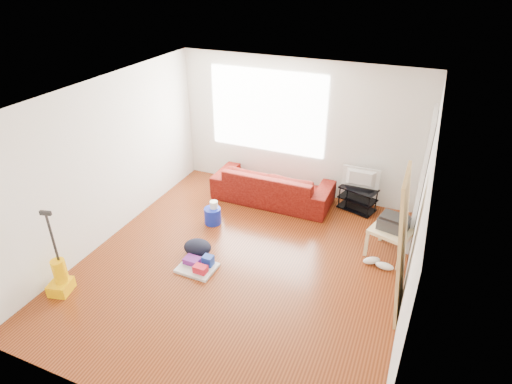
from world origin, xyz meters
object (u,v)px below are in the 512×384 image
at_px(sofa, 272,200).
at_px(cleaning_tray, 198,265).
at_px(side_table, 392,233).
at_px(backpack, 198,253).
at_px(vacuum, 60,277).
at_px(bucket, 213,223).
at_px(tv_stand, 358,199).

distance_m(sofa, cleaning_tray, 2.30).
height_order(sofa, side_table, side_table).
height_order(backpack, vacuum, vacuum).
xyz_separation_m(bucket, backpack, (0.19, -0.85, 0.00)).
bearing_deg(backpack, cleaning_tray, -68.54).
height_order(tv_stand, bucket, tv_stand).
height_order(side_table, cleaning_tray, side_table).
relative_size(bucket, vacuum, 0.23).
bearing_deg(tv_stand, bucket, -130.31).
bearing_deg(backpack, tv_stand, 38.96).
distance_m(tv_stand, bucket, 2.58).
bearing_deg(vacuum, cleaning_tray, 23.40).
bearing_deg(bucket, tv_stand, 32.64).
xyz_separation_m(bucket, cleaning_tray, (0.38, -1.16, 0.06)).
relative_size(sofa, bucket, 7.68).
xyz_separation_m(sofa, side_table, (2.21, -0.85, 0.39)).
bearing_deg(cleaning_tray, sofa, 83.11).
relative_size(tv_stand, vacuum, 0.57).
distance_m(bucket, cleaning_tray, 1.23).
height_order(tv_stand, side_table, side_table).
bearing_deg(cleaning_tray, bucket, 108.04).
bearing_deg(backpack, sofa, 67.06).
bearing_deg(bucket, cleaning_tray, -71.96).
bearing_deg(sofa, backpack, 76.68).
bearing_deg(tv_stand, vacuum, -114.46).
xyz_separation_m(tv_stand, side_table, (0.71, -1.12, 0.17)).
relative_size(sofa, vacuum, 1.75).
bearing_deg(cleaning_tray, vacuum, -142.64).
bearing_deg(side_table, cleaning_tray, -150.05).
height_order(bucket, vacuum, vacuum).
relative_size(tv_stand, cleaning_tray, 1.29).
bearing_deg(backpack, vacuum, -141.26).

